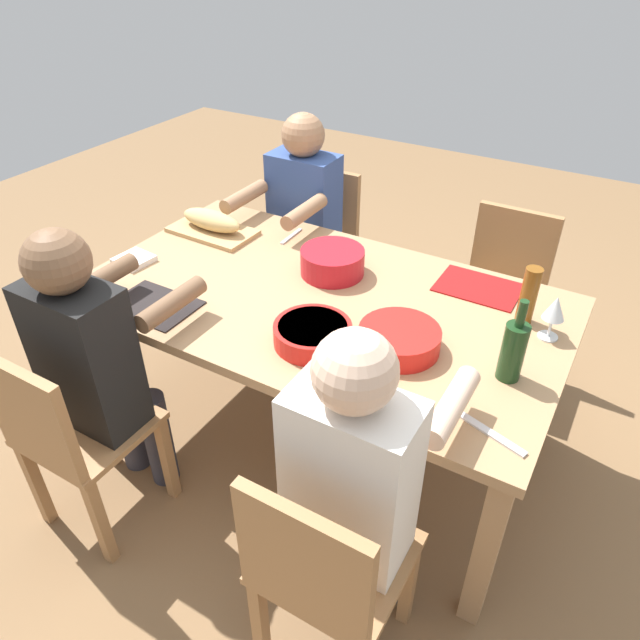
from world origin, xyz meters
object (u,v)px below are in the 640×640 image
object	(u,v)px
chair_near_right	(323,571)
chair_far_left	(318,239)
wine_bottle	(513,350)
serving_bowl_pasta	(313,333)
serving_bowl_fruit	(332,260)
chair_far_right	(501,288)
dining_table	(320,312)
serving_bowl_salad	(399,338)
beer_bottle	(529,296)
bread_loaf	(211,220)
cutting_board	(213,231)
diner_far_left	(300,215)
wine_glass	(555,310)
diner_near_left	(96,357)
diner_near_right	(357,474)
chair_near_left	(69,434)
napkin_stack	(134,260)

from	to	relation	value
chair_near_right	chair_far_left	distance (m)	1.99
wine_bottle	serving_bowl_pasta	bearing A→B (deg)	-165.71
serving_bowl_fruit	chair_far_right	bearing A→B (deg)	50.34
chair_far_left	dining_table	bearing A→B (deg)	-59.12
serving_bowl_salad	beer_bottle	distance (m)	0.50
dining_table	bread_loaf	distance (m)	0.76
cutting_board	diner_far_left	bearing A→B (deg)	66.23
diner_far_left	wine_glass	distance (m)	1.43
serving_bowl_fruit	diner_near_left	bearing A→B (deg)	-118.56
diner_near_right	wine_bottle	distance (m)	0.63
diner_far_left	beer_bottle	distance (m)	1.32
serving_bowl_fruit	bread_loaf	size ratio (longest dim) A/B	0.82
chair_near_right	serving_bowl_pasta	distance (m)	0.76
wine_bottle	serving_bowl_fruit	bearing A→B (deg)	160.35
serving_bowl_salad	wine_glass	world-z (taller)	wine_glass
chair_far_left	wine_glass	distance (m)	1.54
dining_table	wine_bottle	xyz separation A→B (m)	(0.76, -0.11, 0.18)
dining_table	serving_bowl_fruit	size ratio (longest dim) A/B	7.09
diner_near_left	wine_bottle	size ratio (longest dim) A/B	4.14
bread_loaf	dining_table	bearing A→B (deg)	-17.34
bread_loaf	chair_far_right	bearing A→B (deg)	27.43
bread_loaf	chair_near_left	bearing A→B (deg)	-79.57
serving_bowl_salad	bread_loaf	xyz separation A→B (m)	(-1.11, 0.37, 0.02)
serving_bowl_pasta	cutting_board	bearing A→B (deg)	149.68
dining_table	wine_bottle	world-z (taller)	wine_bottle
chair_far_right	wine_bottle	world-z (taller)	wine_bottle
serving_bowl_fruit	napkin_stack	distance (m)	0.85
dining_table	chair_near_right	xyz separation A→B (m)	(0.51, -0.85, -0.18)
diner_near_left	napkin_stack	bearing A→B (deg)	121.63
diner_near_right	chair_far_right	world-z (taller)	diner_near_right
serving_bowl_pasta	bread_loaf	world-z (taller)	bread_loaf
diner_far_left	serving_bowl_pasta	bearing A→B (deg)	-55.76
serving_bowl_salad	serving_bowl_fruit	xyz separation A→B (m)	(-0.45, 0.33, 0.02)
chair_far_left	diner_far_left	xyz separation A→B (m)	(0.00, -0.18, 0.21)
chair_far_right	cutting_board	xyz separation A→B (m)	(-1.22, -0.63, 0.27)
diner_near_right	chair_far_left	distance (m)	1.85
bread_loaf	beer_bottle	size ratio (longest dim) A/B	1.45
chair_near_left	bread_loaf	bearing A→B (deg)	100.43
dining_table	bread_loaf	world-z (taller)	bread_loaf
chair_near_right	cutting_board	world-z (taller)	chair_near_right
beer_bottle	diner_far_left	bearing A→B (deg)	160.41
chair_far_left	napkin_stack	world-z (taller)	chair_far_left
diner_far_left	beer_bottle	xyz separation A→B (m)	(1.23, -0.44, 0.15)
diner_near_left	chair_far_left	distance (m)	1.54
beer_bottle	napkin_stack	xyz separation A→B (m)	(-1.54, -0.40, -0.10)
diner_near_left	napkin_stack	xyz separation A→B (m)	(-0.31, 0.50, 0.05)
serving_bowl_salad	serving_bowl_fruit	size ratio (longest dim) A/B	1.07
serving_bowl_fruit	napkin_stack	bearing A→B (deg)	-155.87
diner_near_right	serving_bowl_salad	bearing A→B (deg)	102.20
serving_bowl_salad	cutting_board	distance (m)	1.17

